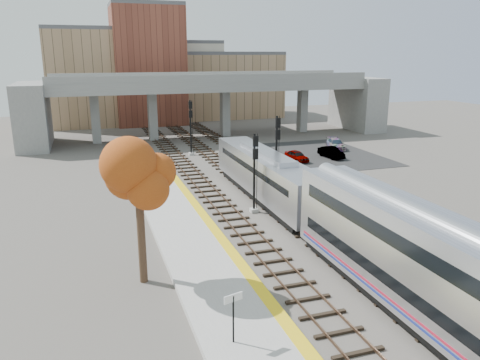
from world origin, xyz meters
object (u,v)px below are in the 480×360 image
object	(u,v)px
tree	(138,174)
car_c	(336,144)
signal_mast_mid	(277,154)
coach	(466,292)
signal_mast_near	(254,176)
signal_mast_far	(191,129)
car_b	(331,152)
locomotive	(266,174)
car_a	(297,156)

from	to	relation	value
tree	car_c	size ratio (longest dim) A/B	1.84
signal_mast_mid	car_c	xyz separation A→B (m)	(14.89, 15.19, -2.69)
coach	car_c	xyz separation A→B (m)	(16.89, 40.26, -2.10)
signal_mast_near	signal_mast_far	size ratio (longest dim) A/B	0.93
signal_mast_near	car_c	size ratio (longest dim) A/B	1.40
signal_mast_near	coach	bearing A→B (deg)	-83.92
signal_mast_mid	car_b	xyz separation A→B (m)	(11.65, 10.56, -2.69)
locomotive	coach	size ratio (longest dim) A/B	0.76
locomotive	signal_mast_far	distance (m)	20.16
signal_mast_near	car_b	world-z (taller)	signal_mast_near
car_c	locomotive	bearing A→B (deg)	-118.70
signal_mast_far	car_a	size ratio (longest dim) A/B	1.85
coach	car_c	bearing A→B (deg)	67.24
car_a	tree	bearing A→B (deg)	-138.65
car_a	car_c	xyz separation A→B (m)	(7.99, 4.97, 0.03)
signal_mast_far	car_a	xyz separation A→B (m)	(10.99, -7.35, -2.67)
coach	car_a	distance (m)	36.45
locomotive	car_c	bearing A→B (deg)	46.27
car_b	car_c	xyz separation A→B (m)	(3.24, 4.63, -0.00)
signal_mast_near	tree	distance (m)	13.80
signal_mast_far	car_c	distance (m)	19.31
coach	car_a	size ratio (longest dim) A/B	6.80
tree	car_a	xyz separation A→B (m)	(20.87, 24.64, -5.55)
signal_mast_near	car_b	distance (m)	22.50
signal_mast_near	tree	size ratio (longest dim) A/B	0.76
locomotive	signal_mast_near	bearing A→B (deg)	-126.13
signal_mast_mid	signal_mast_near	bearing A→B (deg)	-127.52
car_b	car_a	bearing A→B (deg)	178.47
car_c	signal_mast_mid	bearing A→B (deg)	-119.40
tree	coach	bearing A→B (deg)	-41.63
signal_mast_mid	car_b	bearing A→B (deg)	42.20
locomotive	car_b	xyz separation A→B (m)	(13.65, 13.02, -1.57)
signal_mast_near	signal_mast_far	distance (m)	22.91
signal_mast_mid	signal_mast_far	xyz separation A→B (m)	(-4.10, 17.56, -0.06)
coach	signal_mast_near	distance (m)	19.84
coach	car_b	bearing A→B (deg)	69.04
signal_mast_near	signal_mast_mid	world-z (taller)	signal_mast_mid
signal_mast_mid	signal_mast_far	distance (m)	18.04
coach	signal_mast_near	world-z (taller)	signal_mast_near
coach	tree	distance (m)	16.39
signal_mast_far	signal_mast_near	bearing A→B (deg)	-90.00
car_a	signal_mast_mid	bearing A→B (deg)	-132.39
tree	signal_mast_near	bearing A→B (deg)	42.59
car_b	locomotive	bearing A→B (deg)	-142.03
tree	signal_mast_mid	bearing A→B (deg)	45.89
locomotive	signal_mast_near	distance (m)	3.64
car_a	car_b	size ratio (longest dim) A/B	0.91
car_b	car_c	world-z (taller)	car_b
coach	locomotive	bearing A→B (deg)	90.00
car_a	car_c	size ratio (longest dim) A/B	0.81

